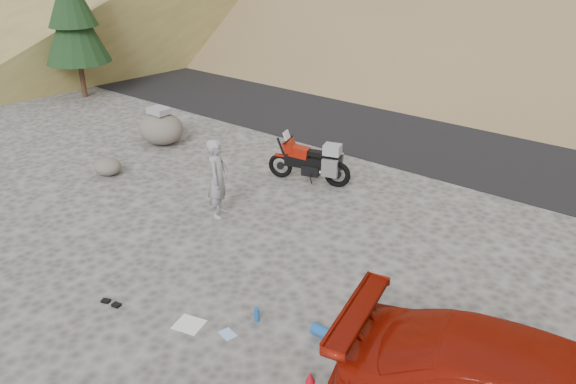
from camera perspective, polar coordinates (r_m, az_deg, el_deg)
name	(u,v)px	position (r m, az deg, el deg)	size (l,w,h in m)	color
ground	(221,249)	(10.81, -6.84, -5.78)	(140.00, 140.00, 0.00)	#484542
road	(427,126)	(17.71, 13.92, 6.53)	(120.00, 7.00, 0.05)	black
conifer_verge	(72,12)	(20.91, -21.12, 16.68)	(2.20, 2.20, 5.04)	#351E13
motorcycle	(313,162)	(13.22, 2.52, 3.06)	(2.00, 0.93, 1.22)	black
man	(220,215)	(12.02, -6.91, -2.32)	(0.62, 0.41, 1.70)	gray
boulder	(161,128)	(16.05, -12.79, 6.38)	(1.56, 1.41, 1.05)	#524C46
small_rock	(107,166)	(14.45, -17.88, 2.49)	(0.85, 0.80, 0.42)	#524C46
gear_white_cloth	(189,324)	(9.05, -10.00, -13.11)	(0.43, 0.38, 0.01)	white
gear_blue_mat	(325,333)	(8.65, 3.78, -14.13)	(0.18, 0.18, 0.44)	#1A529F
gear_bottle	(257,315)	(8.94, -3.18, -12.33)	(0.09, 0.09, 0.24)	#1A529F
gear_funnel	(310,377)	(7.97, 2.28, -18.28)	(0.14, 0.14, 0.18)	#AF0B19
gear_glove_a	(106,301)	(9.83, -18.03, -10.47)	(0.14, 0.10, 0.04)	black
gear_glove_b	(116,305)	(9.69, -17.04, -10.92)	(0.13, 0.10, 0.04)	black
gear_blue_cloth	(228,334)	(8.79, -6.14, -14.16)	(0.26, 0.19, 0.01)	#94B6E5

